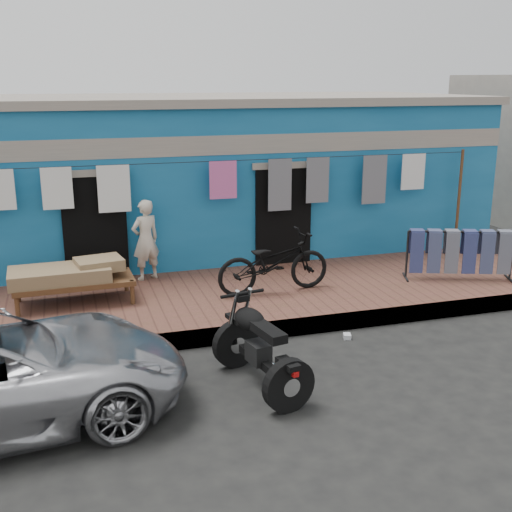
{
  "coord_description": "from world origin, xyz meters",
  "views": [
    {
      "loc": [
        -2.7,
        -6.84,
        3.72
      ],
      "look_at": [
        0.0,
        2.0,
        1.15
      ],
      "focal_mm": 45.0,
      "sensor_mm": 36.0,
      "label": 1
    }
  ],
  "objects": [
    {
      "name": "ground",
      "position": [
        0.0,
        0.0,
        0.0
      ],
      "size": [
        80.0,
        80.0,
        0.0
      ],
      "primitive_type": "plane",
      "color": "black",
      "rests_on": "ground"
    },
    {
      "name": "sidewalk",
      "position": [
        0.0,
        3.0,
        0.12
      ],
      "size": [
        28.0,
        3.0,
        0.25
      ],
      "primitive_type": "cube",
      "color": "brown",
      "rests_on": "ground"
    },
    {
      "name": "curb",
      "position": [
        0.0,
        1.55,
        0.12
      ],
      "size": [
        28.0,
        0.1,
        0.25
      ],
      "primitive_type": "cube",
      "color": "gray",
      "rests_on": "ground"
    },
    {
      "name": "building",
      "position": [
        -0.0,
        6.99,
        1.69
      ],
      "size": [
        12.2,
        5.2,
        3.36
      ],
      "color": "#155A8D",
      "rests_on": "ground"
    },
    {
      "name": "clothesline",
      "position": [
        -0.27,
        4.25,
        1.8
      ],
      "size": [
        10.06,
        0.06,
        2.1
      ],
      "color": "brown",
      "rests_on": "sidewalk"
    },
    {
      "name": "seated_person",
      "position": [
        -1.36,
        4.2,
        0.97
      ],
      "size": [
        0.61,
        0.52,
        1.44
      ],
      "primitive_type": "imported",
      "rotation": [
        0.0,
        0.0,
        3.54
      ],
      "color": "beige",
      "rests_on": "sidewalk"
    },
    {
      "name": "bicycle",
      "position": [
        0.57,
        2.87,
        0.88
      ],
      "size": [
        1.98,
        0.81,
        1.25
      ],
      "primitive_type": "imported",
      "rotation": [
        0.0,
        0.0,
        1.64
      ],
      "color": "black",
      "rests_on": "sidewalk"
    },
    {
      "name": "motorcycle",
      "position": [
        -0.52,
        0.11,
        0.55
      ],
      "size": [
        1.26,
        1.94,
        1.11
      ],
      "primitive_type": null,
      "rotation": [
        0.0,
        0.0,
        0.2
      ],
      "color": "black",
      "rests_on": "ground"
    },
    {
      "name": "charpoy",
      "position": [
        -2.64,
        3.26,
        0.58
      ],
      "size": [
        2.01,
        1.06,
        0.66
      ],
      "primitive_type": null,
      "rotation": [
        0.0,
        0.0,
        0.04
      ],
      "color": "brown",
      "rests_on": "sidewalk"
    },
    {
      "name": "jeans_rack",
      "position": [
        3.94,
        2.58,
        0.71
      ],
      "size": [
        2.18,
        1.62,
        0.93
      ],
      "primitive_type": null,
      "rotation": [
        0.0,
        0.0,
        -0.35
      ],
      "color": "black",
      "rests_on": "sidewalk"
    },
    {
      "name": "litter_a",
      "position": [
        -0.46,
        1.1,
        0.04
      ],
      "size": [
        0.19,
        0.17,
        0.07
      ],
      "primitive_type": "cube",
      "rotation": [
        0.0,
        0.0,
        0.3
      ],
      "color": "silver",
      "rests_on": "ground"
    },
    {
      "name": "litter_b",
      "position": [
        1.17,
        1.2,
        0.04
      ],
      "size": [
        0.14,
        0.17,
        0.07
      ],
      "primitive_type": "cube",
      "rotation": [
        0.0,
        0.0,
        1.27
      ],
      "color": "silver",
      "rests_on": "ground"
    },
    {
      "name": "litter_c",
      "position": [
        -0.3,
        1.16,
        0.04
      ],
      "size": [
        0.15,
        0.19,
        0.07
      ],
      "primitive_type": "cube",
      "rotation": [
        0.0,
        0.0,
        1.59
      ],
      "color": "silver",
      "rests_on": "ground"
    }
  ]
}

